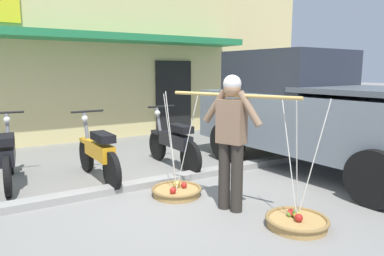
{
  "coord_description": "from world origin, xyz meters",
  "views": [
    {
      "loc": [
        -2.33,
        -4.14,
        1.75
      ],
      "look_at": [
        0.57,
        0.6,
        0.85
      ],
      "focal_mm": 33.6,
      "sensor_mm": 36.0,
      "label": 1
    }
  ],
  "objects_px": {
    "fruit_vendor": "(231,134)",
    "fruit_basket_left_side": "(177,191)",
    "parked_truck": "(318,111)",
    "motorcycle_second_in_row": "(8,156)",
    "motorcycle_third_in_row": "(98,153)",
    "motorcycle_end_of_row": "(174,143)",
    "fruit_basket_right_side": "(297,221)"
  },
  "relations": [
    {
      "from": "fruit_vendor",
      "to": "parked_truck",
      "type": "bearing_deg",
      "value": 16.97
    },
    {
      "from": "fruit_basket_right_side",
      "to": "motorcycle_end_of_row",
      "type": "bearing_deg",
      "value": 89.5
    },
    {
      "from": "fruit_basket_right_side",
      "to": "fruit_vendor",
      "type": "bearing_deg",
      "value": 112.22
    },
    {
      "from": "fruit_basket_right_side",
      "to": "motorcycle_end_of_row",
      "type": "distance_m",
      "value": 2.96
    },
    {
      "from": "motorcycle_third_in_row",
      "to": "fruit_basket_left_side",
      "type": "bearing_deg",
      "value": -59.82
    },
    {
      "from": "motorcycle_end_of_row",
      "to": "fruit_vendor",
      "type": "bearing_deg",
      "value": -99.4
    },
    {
      "from": "fruit_vendor",
      "to": "fruit_basket_left_side",
      "type": "relative_size",
      "value": 1.17
    },
    {
      "from": "fruit_basket_left_side",
      "to": "motorcycle_end_of_row",
      "type": "height_order",
      "value": "fruit_basket_left_side"
    },
    {
      "from": "motorcycle_third_in_row",
      "to": "motorcycle_second_in_row",
      "type": "bearing_deg",
      "value": 156.78
    },
    {
      "from": "fruit_basket_right_side",
      "to": "motorcycle_third_in_row",
      "type": "height_order",
      "value": "fruit_basket_right_side"
    },
    {
      "from": "fruit_vendor",
      "to": "fruit_basket_right_side",
      "type": "xyz_separation_m",
      "value": [
        0.33,
        -0.8,
        -0.9
      ]
    },
    {
      "from": "motorcycle_second_in_row",
      "to": "parked_truck",
      "type": "distance_m",
      "value": 5.15
    },
    {
      "from": "parked_truck",
      "to": "motorcycle_second_in_row",
      "type": "bearing_deg",
      "value": 159.24
    },
    {
      "from": "motorcycle_second_in_row",
      "to": "parked_truck",
      "type": "bearing_deg",
      "value": -20.76
    },
    {
      "from": "fruit_basket_left_side",
      "to": "fruit_basket_right_side",
      "type": "xyz_separation_m",
      "value": [
        0.65,
        -1.61,
        0.0
      ]
    },
    {
      "from": "fruit_basket_left_side",
      "to": "motorcycle_end_of_row",
      "type": "xyz_separation_m",
      "value": [
        0.68,
        1.33,
        0.38
      ]
    },
    {
      "from": "motorcycle_third_in_row",
      "to": "parked_truck",
      "type": "height_order",
      "value": "parked_truck"
    },
    {
      "from": "fruit_vendor",
      "to": "motorcycle_third_in_row",
      "type": "bearing_deg",
      "value": 117.15
    },
    {
      "from": "fruit_vendor",
      "to": "fruit_basket_left_side",
      "type": "xyz_separation_m",
      "value": [
        -0.33,
        0.8,
        -0.91
      ]
    },
    {
      "from": "motorcycle_second_in_row",
      "to": "motorcycle_end_of_row",
      "type": "xyz_separation_m",
      "value": [
        2.64,
        -0.44,
        0.0
      ]
    },
    {
      "from": "fruit_vendor",
      "to": "motorcycle_second_in_row",
      "type": "height_order",
      "value": "fruit_vendor"
    },
    {
      "from": "motorcycle_end_of_row",
      "to": "parked_truck",
      "type": "height_order",
      "value": "parked_truck"
    },
    {
      "from": "motorcycle_end_of_row",
      "to": "motorcycle_second_in_row",
      "type": "bearing_deg",
      "value": 170.47
    },
    {
      "from": "fruit_basket_left_side",
      "to": "motorcycle_third_in_row",
      "type": "xyz_separation_m",
      "value": [
        -0.72,
        1.24,
        0.38
      ]
    },
    {
      "from": "fruit_basket_left_side",
      "to": "motorcycle_second_in_row",
      "type": "distance_m",
      "value": 2.67
    },
    {
      "from": "fruit_basket_left_side",
      "to": "motorcycle_end_of_row",
      "type": "relative_size",
      "value": 0.8
    },
    {
      "from": "fruit_basket_right_side",
      "to": "motorcycle_second_in_row",
      "type": "relative_size",
      "value": 0.8
    },
    {
      "from": "fruit_basket_left_side",
      "to": "fruit_basket_right_side",
      "type": "relative_size",
      "value": 1.0
    },
    {
      "from": "motorcycle_end_of_row",
      "to": "parked_truck",
      "type": "xyz_separation_m",
      "value": [
        2.15,
        -1.37,
        0.58
      ]
    },
    {
      "from": "motorcycle_second_in_row",
      "to": "motorcycle_third_in_row",
      "type": "relative_size",
      "value": 1.0
    },
    {
      "from": "fruit_vendor",
      "to": "motorcycle_third_in_row",
      "type": "xyz_separation_m",
      "value": [
        -1.05,
        2.05,
        -0.53
      ]
    },
    {
      "from": "fruit_vendor",
      "to": "fruit_basket_right_side",
      "type": "bearing_deg",
      "value": -67.78
    }
  ]
}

